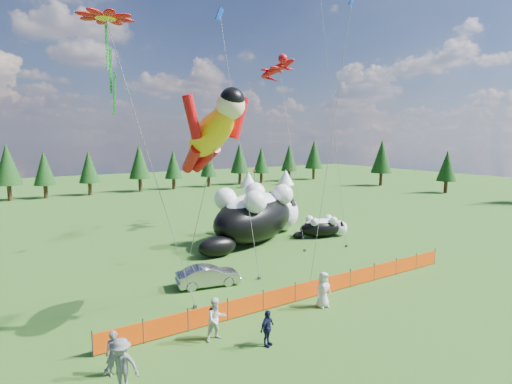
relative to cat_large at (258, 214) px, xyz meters
The scene contains 17 objects.
ground 10.23m from the cat_large, 115.54° to the right, with size 160.00×160.00×0.00m, color #0E3209.
safety_fence 12.88m from the cat_large, 109.72° to the right, with size 22.06×0.06×1.10m.
tree_line 36.29m from the cat_large, 96.83° to the left, with size 90.00×4.00×8.00m, color black, non-canonical shape.
festival_tents 31.71m from the cat_large, 77.81° to the left, with size 50.00×3.20×2.80m, color white, non-canonical shape.
cat_large is the anchor object (origin of this frame).
cat_small 5.95m from the cat_large, 21.82° to the right, with size 5.00×2.82×1.85m.
car 11.17m from the cat_large, 137.55° to the right, with size 1.28×3.68×1.21m, color #A9A9AE.
spectator_a 20.26m from the cat_large, 137.24° to the right, with size 0.61×0.40×1.68m, color #5F5E63.
spectator_b 17.08m from the cat_large, 128.36° to the right, with size 0.91×0.53×1.86m, color silver.
spectator_c 17.50m from the cat_large, 121.10° to the right, with size 0.90×0.46×1.54m, color #141737.
spectator_d 21.05m from the cat_large, 135.04° to the right, with size 1.24×0.64×1.92m, color #5F5E63.
spectator_e 14.03m from the cat_large, 108.57° to the right, with size 0.90×0.58×1.83m, color silver.
superhero_kite 16.64m from the cat_large, 130.29° to the right, with size 4.36×7.29×11.45m.
gecko_kite 13.63m from the cat_large, 36.87° to the left, with size 5.27×10.93×16.95m.
flower_kite 19.61m from the cat_large, 147.83° to the right, with size 4.88×3.00×14.26m.
diamond_kite_a 14.99m from the cat_large, 151.76° to the right, with size 1.18×6.42×18.20m.
diamond_kite_c 16.37m from the cat_large, 86.17° to the right, with size 4.73×1.85×17.69m.
Camera 1 is at (-13.37, -18.85, 8.57)m, focal length 28.00 mm.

